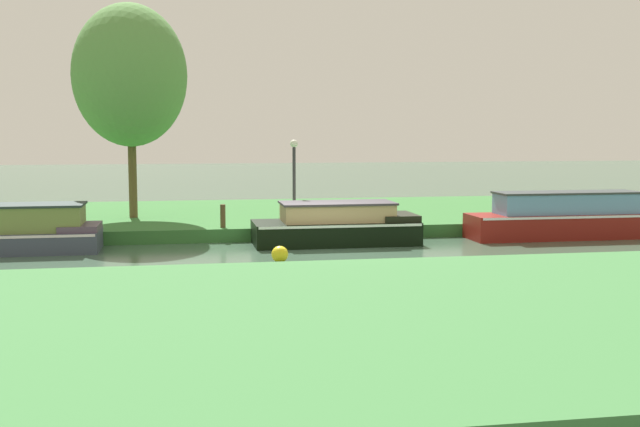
{
  "coord_description": "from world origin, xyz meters",
  "views": [
    {
      "loc": [
        -3.91,
        -21.0,
        3.27
      ],
      "look_at": [
        0.06,
        1.2,
        0.9
      ],
      "focal_mm": 43.85,
      "sensor_mm": 36.0,
      "label": 1
    }
  ],
  "objects_px": {
    "willow_tree_left": "(130,76)",
    "channel_buoy": "(280,254)",
    "maroon_cruiser": "(569,218)",
    "lamp_post": "(294,170)",
    "mooring_post_near": "(223,216)",
    "slate_narrowboat": "(26,232)",
    "black_barge": "(338,226)"
  },
  "relations": [
    {
      "from": "slate_narrowboat",
      "to": "channel_buoy",
      "type": "relative_size",
      "value": 9.9
    },
    {
      "from": "black_barge",
      "to": "slate_narrowboat",
      "type": "xyz_separation_m",
      "value": [
        -8.69,
        0.0,
        0.02
      ]
    },
    {
      "from": "slate_narrowboat",
      "to": "maroon_cruiser",
      "type": "bearing_deg",
      "value": 0.0
    },
    {
      "from": "lamp_post",
      "to": "mooring_post_near",
      "type": "bearing_deg",
      "value": -165.17
    },
    {
      "from": "slate_narrowboat",
      "to": "maroon_cruiser",
      "type": "xyz_separation_m",
      "value": [
        15.97,
        0.0,
        0.06
      ]
    },
    {
      "from": "black_barge",
      "to": "mooring_post_near",
      "type": "relative_size",
      "value": 6.84
    },
    {
      "from": "lamp_post",
      "to": "mooring_post_near",
      "type": "distance_m",
      "value": 2.68
    },
    {
      "from": "willow_tree_left",
      "to": "lamp_post",
      "type": "distance_m",
      "value": 6.45
    },
    {
      "from": "slate_narrowboat",
      "to": "mooring_post_near",
      "type": "distance_m",
      "value": 5.56
    },
    {
      "from": "channel_buoy",
      "to": "black_barge",
      "type": "bearing_deg",
      "value": 55.19
    },
    {
      "from": "maroon_cruiser",
      "to": "willow_tree_left",
      "type": "xyz_separation_m",
      "value": [
        -13.36,
        4.45,
        4.48
      ]
    },
    {
      "from": "maroon_cruiser",
      "to": "willow_tree_left",
      "type": "distance_m",
      "value": 14.78
    },
    {
      "from": "black_barge",
      "to": "channel_buoy",
      "type": "height_order",
      "value": "black_barge"
    },
    {
      "from": "black_barge",
      "to": "maroon_cruiser",
      "type": "relative_size",
      "value": 0.74
    },
    {
      "from": "maroon_cruiser",
      "to": "mooring_post_near",
      "type": "xyz_separation_m",
      "value": [
        -10.55,
        1.24,
        0.13
      ]
    },
    {
      "from": "willow_tree_left",
      "to": "channel_buoy",
      "type": "distance_m",
      "value": 9.76
    },
    {
      "from": "willow_tree_left",
      "to": "mooring_post_near",
      "type": "relative_size",
      "value": 10.12
    },
    {
      "from": "willow_tree_left",
      "to": "channel_buoy",
      "type": "bearing_deg",
      "value": -61.81
    },
    {
      "from": "maroon_cruiser",
      "to": "lamp_post",
      "type": "xyz_separation_m",
      "value": [
        -8.3,
        1.83,
        1.46
      ]
    },
    {
      "from": "black_barge",
      "to": "willow_tree_left",
      "type": "bearing_deg",
      "value": 143.79
    },
    {
      "from": "maroon_cruiser",
      "to": "mooring_post_near",
      "type": "distance_m",
      "value": 10.63
    },
    {
      "from": "willow_tree_left",
      "to": "lamp_post",
      "type": "xyz_separation_m",
      "value": [
        5.06,
        -2.61,
        -3.03
      ]
    },
    {
      "from": "channel_buoy",
      "to": "mooring_post_near",
      "type": "bearing_deg",
      "value": 105.62
    },
    {
      "from": "slate_narrowboat",
      "to": "maroon_cruiser",
      "type": "relative_size",
      "value": 0.65
    },
    {
      "from": "black_barge",
      "to": "channel_buoy",
      "type": "xyz_separation_m",
      "value": [
        -2.08,
        -3.0,
        -0.32
      ]
    },
    {
      "from": "black_barge",
      "to": "channel_buoy",
      "type": "relative_size",
      "value": 11.27
    },
    {
      "from": "slate_narrowboat",
      "to": "channel_buoy",
      "type": "xyz_separation_m",
      "value": [
        6.6,
        -3.0,
        -0.34
      ]
    },
    {
      "from": "black_barge",
      "to": "maroon_cruiser",
      "type": "distance_m",
      "value": 7.29
    },
    {
      "from": "black_barge",
      "to": "maroon_cruiser",
      "type": "height_order",
      "value": "maroon_cruiser"
    },
    {
      "from": "slate_narrowboat",
      "to": "channel_buoy",
      "type": "height_order",
      "value": "slate_narrowboat"
    },
    {
      "from": "slate_narrowboat",
      "to": "mooring_post_near",
      "type": "xyz_separation_m",
      "value": [
        5.42,
        1.24,
        0.19
      ]
    },
    {
      "from": "mooring_post_near",
      "to": "maroon_cruiser",
      "type": "bearing_deg",
      "value": -6.68
    }
  ]
}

